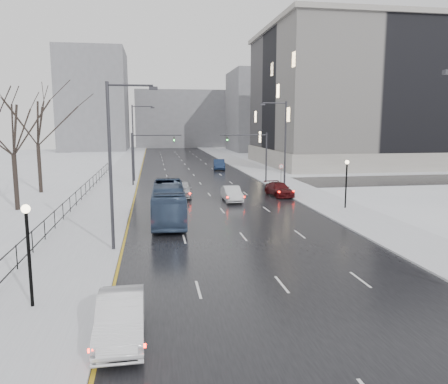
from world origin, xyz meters
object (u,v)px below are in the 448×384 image
streetlight_l_near (114,158)px  sedan_right_distant (219,164)px  lamppost_r_mid (346,177)px  mast_signal_right (258,151)px  sedan_center_near (182,189)px  sedan_right_near (232,194)px  tree_park_d (18,211)px  no_uturn_sign (281,169)px  bus (169,202)px  mast_signal_left (141,153)px  sedan_right_far (279,189)px  streetlight_r_mid (283,142)px  sedan_left_near (121,317)px  tree_park_e (41,193)px  lamppost_l (28,241)px  streetlight_l_far (135,139)px

streetlight_l_near → sedan_right_distant: 47.43m
lamppost_r_mid → mast_signal_right: size_ratio=0.66×
sedan_center_near → sedan_right_near: 5.63m
sedan_right_near → tree_park_d: bearing=-175.7°
no_uturn_sign → bus: 21.42m
no_uturn_sign → sedan_center_near: no_uturn_sign is taller
mast_signal_left → bus: 20.51m
sedan_right_far → streetlight_r_mid: bearing=58.2°
lamppost_r_mid → bus: (-15.80, -2.19, -1.45)m
no_uturn_sign → sedan_right_far: (-2.00, -6.02, -1.56)m
mast_signal_right → sedan_right_near: size_ratio=1.44×
sedan_left_near → sedan_right_distant: sedan_right_distant is taller
lamppost_r_mid → no_uturn_sign: size_ratio=1.59×
mast_signal_left → sedan_center_near: (4.35, -9.22, -3.25)m
sedan_left_near → no_uturn_sign: bearing=63.9°
tree_park_e → sedan_right_near: size_ratio=3.00×
tree_park_d → sedan_left_near: tree_park_d is taller
lamppost_l → sedan_right_near: size_ratio=0.95×
sedan_center_near → sedan_right_far: sedan_center_near is taller
lamppost_r_mid → no_uturn_sign: lamppost_r_mid is taller
bus → sedan_right_distant: size_ratio=2.03×
lamppost_r_mid → no_uturn_sign: bearing=97.3°
mast_signal_right → streetlight_l_near: bearing=-119.0°
sedan_center_near → sedan_right_far: (10.18, -0.80, -0.12)m
mast_signal_right → mast_signal_left: size_ratio=1.00×
streetlight_r_mid → sedan_left_near: bearing=-116.3°
mast_signal_right → sedan_left_near: mast_signal_right is taller
mast_signal_right → sedan_right_far: bearing=-90.7°
lamppost_r_mid → sedan_center_near: (-13.98, 8.78, -2.09)m
streetlight_l_near → sedan_right_distant: streetlight_l_near is taller
sedan_right_near → no_uturn_sign: bearing=47.8°
tree_park_e → lamppost_l: size_ratio=3.15×
tree_park_d → lamppost_r_mid: size_ratio=2.92×
mast_signal_right → mast_signal_left: bearing=180.0°
lamppost_r_mid → sedan_center_near: lamppost_r_mid is taller
sedan_right_near → sedan_right_distant: sedan_right_distant is taller
no_uturn_sign → sedan_center_near: (-12.18, -5.22, -1.44)m
streetlight_l_far → sedan_center_near: 14.98m
mast_signal_left → sedan_center_near: 10.70m
streetlight_l_near → no_uturn_sign: (17.37, 24.00, -3.32)m
tree_park_d → no_uturn_sign: size_ratio=4.63×
sedan_right_near → bus: bearing=-130.1°
streetlight_r_mid → bus: bearing=-136.8°
tree_park_d → sedan_right_near: tree_park_d is taller
streetlight_r_mid → no_uturn_sign: size_ratio=3.70×
mast_signal_left → sedan_right_far: size_ratio=1.35×
streetlight_l_near → bus: (3.37, 7.81, -4.12)m
streetlight_l_far → sedan_right_far: streetlight_l_far is taller
tree_park_d → streetlight_l_near: (9.63, -14.00, 5.62)m
streetlight_l_near → no_uturn_sign: streetlight_l_near is taller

